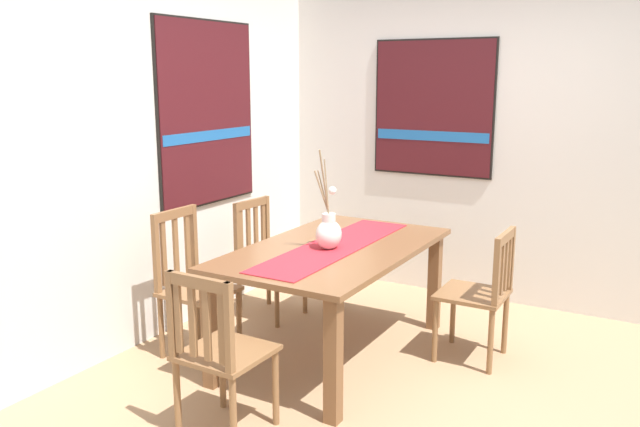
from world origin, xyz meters
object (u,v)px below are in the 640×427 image
chair_1 (481,292)px  chair_2 (192,283)px  dining_table (334,262)px  painting_on_back_wall (207,114)px  painting_on_side_wall (433,108)px  chair_3 (219,350)px  centerpiece_vase (329,232)px  chair_0 (266,256)px

chair_1 → chair_2: (-0.84, 1.69, 0.02)m
dining_table → painting_on_back_wall: (0.28, 1.25, 0.90)m
painting_on_side_wall → dining_table: bearing=178.2°
chair_3 → centerpiece_vase: bearing=-1.3°
chair_3 → painting_on_back_wall: 2.18m
chair_0 → painting_on_side_wall: (1.19, -0.87, 1.09)m
painting_on_back_wall → painting_on_side_wall: (1.32, -1.30, 0.02)m
dining_table → painting_on_side_wall: 1.85m
painting_on_back_wall → painting_on_side_wall: size_ratio=1.23×
chair_0 → chair_2: (-0.84, 0.01, 0.02)m
painting_on_side_wall → chair_0: bearing=144.0°
painting_on_side_wall → painting_on_back_wall: bearing=135.5°
chair_2 → chair_3: bearing=-132.4°
painting_on_back_wall → dining_table: bearing=-102.6°
chair_0 → painting_on_back_wall: (-0.13, 0.43, 1.07)m
chair_3 → painting_on_side_wall: (2.77, -0.08, 1.09)m
centerpiece_vase → chair_2: centerpiece_vase is taller
centerpiece_vase → chair_1: 1.06m
dining_table → chair_1: size_ratio=1.94×
centerpiece_vase → chair_1: size_ratio=0.74×
chair_0 → chair_1: 1.68m
chair_2 → painting_on_back_wall: size_ratio=0.71×
centerpiece_vase → chair_2: size_ratio=0.67×
centerpiece_vase → painting_on_back_wall: painting_on_back_wall is taller
chair_1 → painting_on_side_wall: painting_on_side_wall is taller
centerpiece_vase → chair_3: (-1.09, 0.02, -0.39)m
chair_2 → painting_on_side_wall: bearing=-23.5°
centerpiece_vase → chair_1: centerpiece_vase is taller
chair_1 → chair_2: size_ratio=0.90×
dining_table → painting_on_back_wall: bearing=77.4°
chair_0 → chair_3: bearing=-153.3°
chair_2 → chair_3: chair_2 is taller
dining_table → painting_on_side_wall: (1.60, -0.05, 0.92)m
dining_table → painting_on_back_wall: 1.56m
chair_0 → chair_2: size_ratio=0.92×
chair_0 → painting_on_back_wall: size_ratio=0.65×
chair_2 → painting_on_back_wall: 1.34m
centerpiece_vase → chair_3: bearing=178.7°
chair_1 → dining_table: bearing=115.4°
chair_3 → painting_on_back_wall: bearing=40.1°
chair_3 → painting_on_back_wall: (1.45, 1.22, 1.07)m
centerpiece_vase → painting_on_back_wall: (0.35, 1.25, 0.69)m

